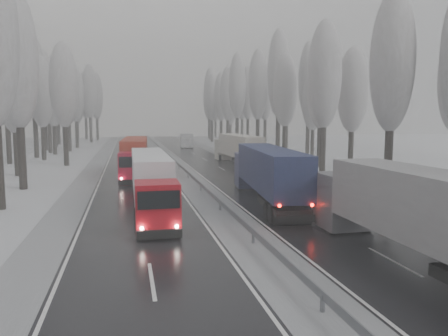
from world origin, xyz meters
name	(u,v)px	position (x,y,z in m)	size (l,w,h in m)	color
ground	(280,271)	(0.00, 0.00, 0.00)	(260.00, 260.00, 0.00)	silver
carriageway_right	(233,175)	(5.25, 30.00, 0.01)	(7.50, 200.00, 0.03)	black
carriageway_left	(136,177)	(-5.25, 30.00, 0.01)	(7.50, 200.00, 0.03)	black
median_slush	(186,176)	(0.00, 30.00, 0.02)	(3.00, 200.00, 0.04)	#9EA1A5
shoulder_right	(275,173)	(10.20, 30.00, 0.02)	(2.40, 200.00, 0.04)	#9EA1A5
shoulder_left	(87,179)	(-10.20, 30.00, 0.02)	(2.40, 200.00, 0.04)	#9EA1A5
median_guardrail	(186,171)	(0.00, 29.99, 0.60)	(0.12, 200.00, 0.76)	slate
tree_16	(392,63)	(15.04, 15.67, 10.67)	(3.60, 3.60, 16.53)	black
tree_18	(325,76)	(14.51, 27.03, 10.70)	(3.60, 3.60, 16.58)	black
tree_19	(353,91)	(20.02, 31.03, 9.42)	(3.60, 3.60, 14.57)	black
tree_20	(321,87)	(17.90, 35.17, 10.14)	(3.60, 3.60, 15.71)	black
tree_21	(324,75)	(20.12, 39.17, 12.00)	(3.60, 3.60, 18.62)	black
tree_22	(285,91)	(17.02, 45.60, 10.24)	(3.60, 3.60, 15.86)	black
tree_23	(313,102)	(23.31, 49.60, 8.77)	(3.60, 3.60, 13.55)	black
tree_24	(279,74)	(17.90, 51.02, 13.19)	(3.60, 3.60, 20.49)	black
tree_25	(309,81)	(24.81, 55.02, 12.52)	(3.60, 3.60, 19.44)	black
tree_26	(258,86)	(17.56, 61.27, 12.10)	(3.60, 3.60, 18.78)	black
tree_27	(287,91)	(24.72, 65.27, 11.36)	(3.60, 3.60, 17.62)	black
tree_28	(237,87)	(16.34, 71.95, 12.64)	(3.60, 3.60, 19.62)	black
tree_29	(265,93)	(23.71, 75.95, 11.67)	(3.60, 3.60, 18.11)	black
tree_30	(228,94)	(16.56, 81.70, 11.52)	(3.60, 3.60, 17.86)	black
tree_31	(248,94)	(22.48, 85.70, 11.97)	(3.60, 3.60, 18.58)	black
tree_32	(221,97)	(16.63, 89.21, 11.18)	(3.60, 3.60, 17.33)	black
tree_33	(230,106)	(19.77, 93.21, 9.26)	(3.60, 3.60, 14.33)	black
tree_34	(212,98)	(15.73, 96.32, 11.37)	(3.60, 3.60, 17.63)	black
tree_35	(242,97)	(24.94, 100.32, 11.77)	(3.60, 3.60, 18.25)	black
tree_36	(210,94)	(17.04, 106.16, 13.02)	(3.60, 3.60, 20.23)	black
tree_37	(231,103)	(24.02, 110.16, 10.56)	(3.60, 3.60, 16.37)	black
tree_38	(209,100)	(18.73, 116.73, 11.59)	(3.60, 3.60, 17.97)	black
tree_39	(215,104)	(21.55, 120.73, 10.45)	(3.60, 3.60, 16.19)	black
tree_58	(17,61)	(-15.13, 24.57, 11.10)	(3.60, 3.60, 17.21)	black
tree_60	(13,86)	(-17.75, 34.20, 9.59)	(3.60, 3.60, 14.84)	black
tree_62	(63,86)	(-13.94, 43.73, 10.36)	(3.60, 3.60, 16.04)	black
tree_63	(5,83)	(-21.85, 47.73, 10.89)	(3.60, 3.60, 16.88)	black
tree_64	(41,92)	(-18.26, 52.71, 9.96)	(3.60, 3.60, 15.42)	black
tree_65	(33,77)	(-20.05, 56.71, 12.55)	(3.60, 3.60, 19.48)	black
tree_66	(53,96)	(-18.16, 62.35, 9.84)	(3.60, 3.60, 15.23)	black
tree_67	(48,91)	(-19.54, 66.35, 11.03)	(3.60, 3.60, 17.09)	black
tree_68	(68,93)	(-16.58, 69.11, 10.75)	(3.60, 3.60, 16.65)	black
tree_69	(43,85)	(-21.42, 73.11, 12.46)	(3.60, 3.60, 19.35)	black
tree_70	(75,94)	(-16.33, 79.19, 11.03)	(3.60, 3.60, 17.09)	black
tree_71	(54,88)	(-21.09, 83.19, 12.63)	(3.60, 3.60, 19.61)	black
tree_72	(68,102)	(-18.93, 88.54, 9.76)	(3.60, 3.60, 15.11)	black
tree_73	(57,97)	(-21.82, 92.54, 11.11)	(3.60, 3.60, 17.22)	black
tree_74	(89,92)	(-15.07, 99.33, 12.67)	(3.60, 3.60, 19.68)	black
tree_75	(54,95)	(-24.20, 103.33, 11.99)	(3.60, 3.60, 18.60)	black
tree_76	(96,97)	(-14.05, 108.72, 11.95)	(3.60, 3.60, 18.55)	black
tree_77	(77,107)	(-19.66, 112.72, 9.26)	(3.60, 3.60, 14.32)	black
tree_78	(85,95)	(-17.56, 115.31, 12.59)	(3.60, 3.60, 19.55)	black
tree_79	(77,101)	(-20.33, 119.31, 11.01)	(3.60, 3.60, 17.07)	black
truck_grey_tarp	(422,212)	(5.77, -1.04, 2.42)	(2.68, 16.20, 4.14)	#525257
truck_blue_box	(267,171)	(3.96, 14.01, 2.40)	(4.07, 16.16, 4.11)	#1D2249
truck_cream_box	(237,147)	(8.20, 39.64, 2.34)	(3.06, 15.74, 4.02)	#AFAD9B
box_truck_distant	(187,140)	(6.16, 75.21, 1.54)	(3.25, 8.31, 3.03)	silver
truck_red_white	(151,178)	(-4.55, 13.28, 2.21)	(2.38, 14.81, 3.79)	#A00813
truck_red_red	(135,154)	(-5.29, 31.55, 2.34)	(3.32, 15.75, 4.01)	maroon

